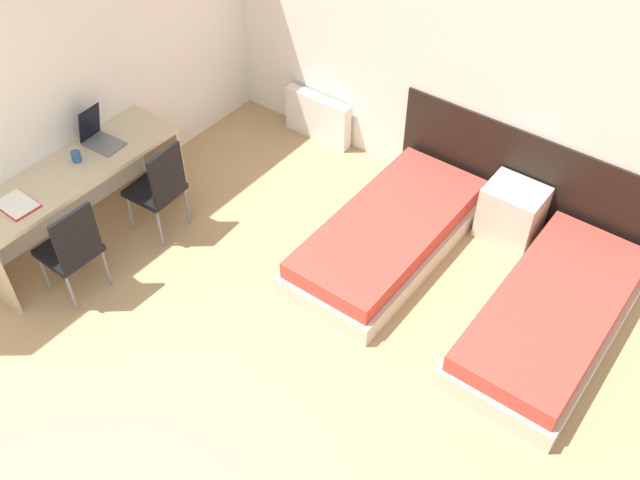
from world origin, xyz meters
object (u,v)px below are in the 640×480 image
Objects in this scene: chair_near_laptop at (159,186)px; laptop at (99,137)px; bed_near_door at (552,316)px; bed_near_window at (389,235)px; nightstand at (512,212)px; chair_near_notebook at (72,247)px.

laptop reaches higher than chair_near_laptop.
bed_near_door is 3.36m from chair_near_laptop.
bed_near_window is 2.60m from laptop.
chair_near_notebook reaches higher than nightstand.
nightstand is at bearing 46.84° from bed_near_window.
nightstand is (-0.74, 0.79, 0.09)m from bed_near_door.
chair_near_notebook is at bearing -59.95° from laptop.
bed_near_door is 2.17× the size of chair_near_notebook.
laptop is (-3.77, -1.06, 0.65)m from bed_near_door.
bed_near_window and bed_near_door have the same top height.
chair_near_notebook is (-1.71, -1.90, 0.34)m from bed_near_window.
laptop reaches higher than bed_near_window.
laptop is at bearing -155.14° from bed_near_window.
bed_near_door is 3.97m from laptop.
chair_near_laptop is at bearing 91.20° from chair_near_notebook.
bed_near_door is at bearing 13.58° from chair_near_laptop.
chair_near_notebook is at bearing -132.29° from nightstand.
laptop is (-3.03, -1.85, 0.55)m from nightstand.
bed_near_window is 1.49m from bed_near_door.
bed_near_door is at bearing 11.49° from laptop.
chair_near_laptop is 2.65× the size of laptop.
bed_near_window is 5.76× the size of laptop.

